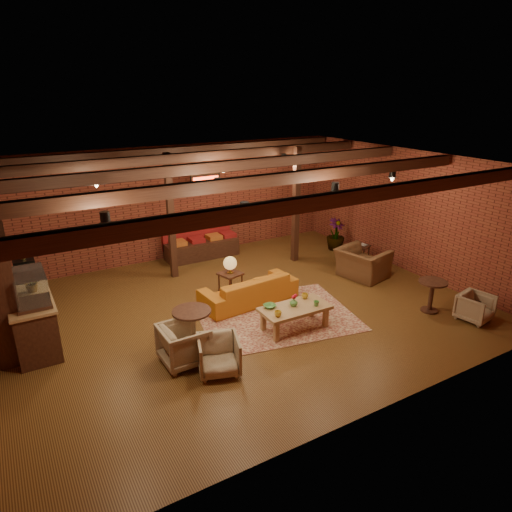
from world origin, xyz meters
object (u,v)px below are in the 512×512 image
round_table_right (432,291)px  side_table_lamp (230,266)px  armchair_a (184,342)px  plant_tall (338,203)px  sofa (249,289)px  armchair_right (363,259)px  armchair_b (219,353)px  armchair_far (475,306)px  coffee_table (294,309)px  round_table_left (192,322)px  side_table_book (361,247)px

round_table_right → side_table_lamp: bearing=139.8°
armchair_a → plant_tall: plant_tall is taller
sofa → armchair_right: armchair_right is taller
armchair_b → side_table_lamp: bearing=77.3°
armchair_b → armchair_far: armchair_b is taller
round_table_right → armchair_far: size_ratio=1.12×
side_table_lamp → sofa: bearing=-68.7°
armchair_right → round_table_right: bearing=167.1°
coffee_table → armchair_a: size_ratio=1.77×
round_table_left → plant_tall: plant_tall is taller
armchair_far → coffee_table: bearing=145.1°
coffee_table → side_table_lamp: bearing=101.2°
coffee_table → armchair_far: size_ratio=2.24×
side_table_lamp → armchair_b: bearing=-120.9°
side_table_lamp → armchair_a: size_ratio=1.22×
round_table_left → armchair_right: armchair_right is taller
armchair_right → round_table_right: armchair_right is taller
armchair_right → armchair_a: bearing=91.7°
armchair_b → coffee_table: bearing=34.9°
armchair_a → armchair_b: size_ratio=1.13×
side_table_lamp → armchair_b: size_ratio=1.37×
coffee_table → armchair_far: coffee_table is taller
round_table_left → armchair_far: (5.59, -2.03, -0.19)m
sofa → side_table_book: bearing=-175.1°
round_table_left → side_table_book: (5.82, 1.78, -0.05)m
coffee_table → plant_tall: bearing=41.2°
side_table_lamp → round_table_left: (-1.65, -1.64, -0.24)m
armchair_a → armchair_right: bearing=-77.0°
round_table_right → armchair_b: bearing=176.9°
armchair_b → armchair_far: 5.61m
side_table_book → plant_tall: plant_tall is taller
sofa → side_table_book: 4.03m
armchair_b → armchair_a: bearing=143.4°
side_table_lamp → coffee_table: bearing=-78.8°
coffee_table → armchair_a: (-2.39, -0.02, -0.03)m
round_table_left → side_table_book: bearing=17.0°
side_table_lamp → armchair_far: 5.40m
round_table_left → plant_tall: 6.69m
round_table_left → sofa: bearing=31.2°
armchair_a → side_table_lamp: bearing=-44.9°
armchair_b → armchair_far: size_ratio=1.12×
armchair_a → coffee_table: bearing=-90.6°
side_table_book → plant_tall: (0.10, 1.20, 0.97)m
armchair_a → armchair_far: armchair_a is taller
armchair_right → side_table_lamp: bearing=66.2°
coffee_table → side_table_lamp: size_ratio=1.45×
plant_tall → round_table_right: bearing=-100.9°
round_table_left → side_table_book: 6.09m
coffee_table → side_table_book: 4.36m
sofa → armchair_far: size_ratio=3.50×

